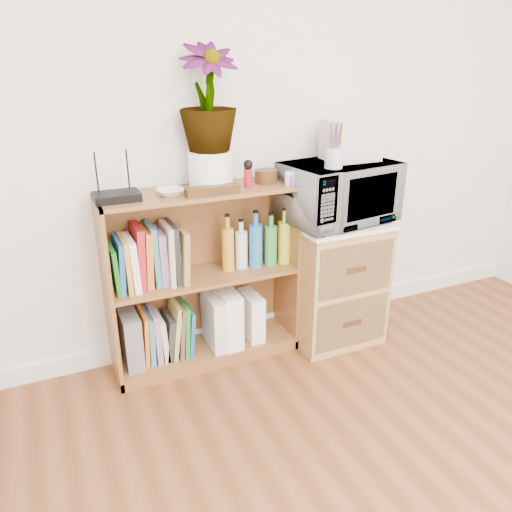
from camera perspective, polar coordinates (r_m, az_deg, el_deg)
skirting_board at (r=3.06m, az=-0.24°, el=-7.72°), size 4.00×0.02×0.10m
bookshelf at (r=2.63m, az=-6.00°, el=-2.58°), size 1.00×0.30×0.95m
wicker_unit at (r=2.92m, az=8.68°, el=-2.85°), size 0.50×0.45×0.70m
microwave at (r=2.73m, az=9.43°, el=7.21°), size 0.63×0.47×0.32m
pen_cup at (r=2.55m, az=8.89°, el=11.00°), size 0.09×0.09×0.10m
small_appliance at (r=2.76m, az=10.81°, el=12.88°), size 0.26×0.22×0.21m
router at (r=2.36m, az=-15.64°, el=6.56°), size 0.21×0.14×0.04m
white_bowl at (r=2.40m, az=-9.82°, el=7.21°), size 0.13×0.13×0.03m
plant_pot at (r=2.49m, az=-5.21°, el=9.79°), size 0.22×0.22×0.18m
potted_plant at (r=2.44m, az=-5.50°, el=17.55°), size 0.28×0.28×0.49m
trinket_box at (r=2.39m, az=-4.97°, el=7.50°), size 0.26×0.07×0.04m
kokeshi_doll at (r=2.51m, az=-0.91°, el=8.88°), size 0.04×0.04×0.09m
wooden_bowl at (r=2.60m, az=1.14°, el=9.10°), size 0.12×0.12×0.07m
paint_jars at (r=2.57m, az=4.30°, el=8.67°), size 0.10×0.04×0.05m
file_box at (r=2.68m, az=-14.13°, el=-9.10°), size 0.09×0.23×0.29m
magazine_holder_left at (r=2.76m, az=-4.65°, el=-7.34°), size 0.09×0.24×0.30m
magazine_holder_mid at (r=2.77m, az=-3.31°, el=-6.89°), size 0.10×0.25×0.31m
magazine_holder_right at (r=2.83m, az=-0.56°, el=-6.77°), size 0.08×0.21×0.26m
cookbooks at (r=2.51m, az=-12.11°, el=-0.18°), size 0.37×0.20×0.31m
liquor_bottles at (r=2.67m, az=0.06°, el=1.83°), size 0.39×0.07×0.30m
lower_books at (r=2.71m, az=-10.25°, el=-8.58°), size 0.28×0.19×0.30m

